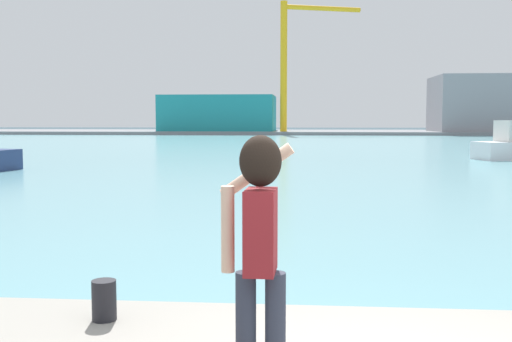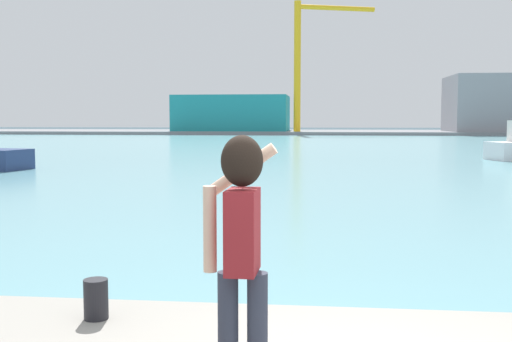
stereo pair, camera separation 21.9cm
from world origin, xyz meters
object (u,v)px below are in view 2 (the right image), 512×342
object	(u,v)px
person_photographer	(241,236)
warehouse_right	(495,104)
warehouse_left	(233,113)
port_crane	(307,53)
harbor_bollard	(96,299)

from	to	relation	value
person_photographer	warehouse_right	xyz separation A→B (m)	(26.05, 88.98, 3.02)
warehouse_left	port_crane	size ratio (longest dim) A/B	0.92
person_photographer	port_crane	distance (m)	86.15
person_photographer	warehouse_left	world-z (taller)	warehouse_left
person_photographer	warehouse_right	distance (m)	92.76
harbor_bollard	port_crane	bearing A→B (deg)	90.14
person_photographer	harbor_bollard	size ratio (longest dim) A/B	4.69
warehouse_left	warehouse_right	bearing A→B (deg)	-1.73
person_photographer	port_crane	world-z (taller)	port_crane
person_photographer	warehouse_left	distance (m)	91.16
warehouse_left	warehouse_right	distance (m)	39.45
harbor_bollard	port_crane	size ratio (longest dim) A/B	0.02
warehouse_right	person_photographer	bearing A→B (deg)	-106.32
person_photographer	warehouse_left	size ratio (longest dim) A/B	0.10
warehouse_left	harbor_bollard	bearing A→B (deg)	-82.42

